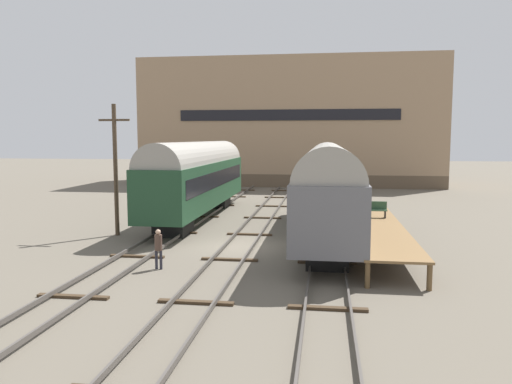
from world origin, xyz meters
name	(u,v)px	position (x,y,z in m)	size (l,w,h in m)	color
ground_plane	(241,246)	(0.00, 0.00, 0.00)	(200.00, 200.00, 0.00)	#60594C
track_left	(158,241)	(-4.40, 0.00, 0.14)	(2.60, 60.00, 0.26)	#4C4742
track_middle	(241,244)	(0.00, 0.00, 0.14)	(2.60, 60.00, 0.26)	#4C4742
track_right	(327,246)	(4.40, 0.00, 0.14)	(2.60, 60.00, 0.26)	#4C4742
train_car_green	(198,175)	(-4.40, 8.50, 3.03)	(2.96, 17.97, 5.30)	black
train_car_grey	(328,185)	(4.40, 2.95, 2.97)	(3.12, 18.96, 5.24)	black
station_platform	(379,228)	(6.97, 0.62, 1.00)	(2.52, 14.36, 1.08)	brown
bench	(374,209)	(7.02, 3.60, 1.57)	(1.40, 0.40, 0.91)	#2D4C33
person_worker	(158,245)	(-2.70, -4.90, 1.03)	(0.32, 0.32, 1.72)	#282833
utility_pole	(116,168)	(-7.51, 1.98, 3.88)	(1.80, 0.24, 7.44)	#473828
warehouse_building	(291,123)	(0.04, 36.86, 7.34)	(34.78, 12.31, 14.67)	brown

